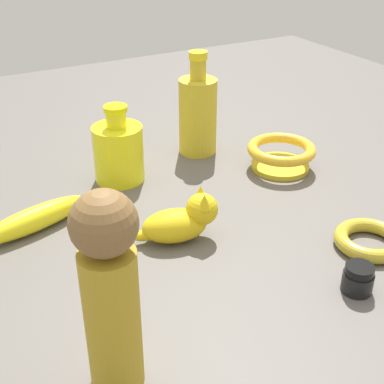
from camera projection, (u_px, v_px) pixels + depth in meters
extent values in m
plane|color=#5B5651|center=(192.00, 223.00, 0.90)|extent=(2.00, 2.00, 0.00)
cylinder|color=gold|center=(280.00, 166.00, 1.08)|extent=(0.12, 0.12, 0.01)
torus|color=gold|center=(281.00, 149.00, 1.06)|extent=(0.14, 0.14, 0.02)
cylinder|color=#B69323|center=(113.00, 321.00, 0.57)|extent=(0.08, 0.08, 0.18)
sphere|color=brown|center=(104.00, 224.00, 0.51)|extent=(0.07, 0.07, 0.07)
ellipsoid|color=gold|center=(175.00, 226.00, 0.85)|extent=(0.12, 0.09, 0.05)
sphere|color=gold|center=(202.00, 209.00, 0.84)|extent=(0.05, 0.05, 0.05)
cone|color=gold|center=(200.00, 193.00, 0.85)|extent=(0.02, 0.02, 0.02)
cone|color=gold|center=(204.00, 202.00, 0.82)|extent=(0.02, 0.02, 0.02)
ellipsoid|color=gold|center=(146.00, 235.00, 0.84)|extent=(0.05, 0.03, 0.02)
cylinder|color=black|center=(357.00, 282.00, 0.74)|extent=(0.04, 0.04, 0.03)
cylinder|color=gold|center=(359.00, 275.00, 0.74)|extent=(0.04, 0.04, 0.00)
cylinder|color=black|center=(360.00, 270.00, 0.73)|extent=(0.04, 0.04, 0.01)
torus|color=gold|center=(370.00, 240.00, 0.84)|extent=(0.11, 0.11, 0.02)
ellipsoid|color=yellow|center=(35.00, 219.00, 0.87)|extent=(0.20, 0.09, 0.04)
cylinder|color=yellow|center=(119.00, 154.00, 1.02)|extent=(0.10, 0.10, 0.11)
cylinder|color=yellow|center=(116.00, 119.00, 0.98)|extent=(0.04, 0.04, 0.03)
cylinder|color=#F5EF0A|center=(115.00, 109.00, 0.97)|extent=(0.04, 0.04, 0.01)
cylinder|color=gold|center=(198.00, 117.00, 1.12)|extent=(0.08, 0.08, 0.16)
cylinder|color=gold|center=(198.00, 69.00, 1.07)|extent=(0.03, 0.03, 0.04)
cylinder|color=yellow|center=(198.00, 55.00, 1.05)|extent=(0.04, 0.04, 0.02)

